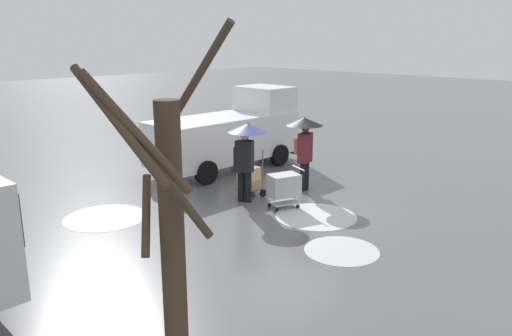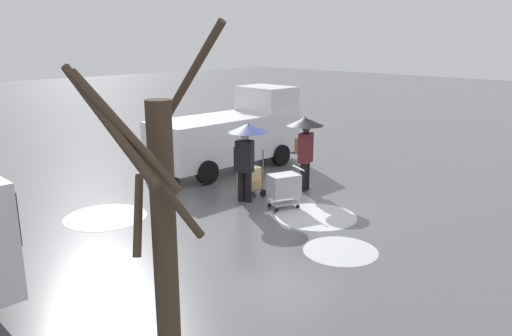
# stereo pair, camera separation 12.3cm
# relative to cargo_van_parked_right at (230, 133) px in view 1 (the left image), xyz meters

# --- Properties ---
(ground_plane) EXTENTS (90.00, 90.00, 0.00)m
(ground_plane) POSITION_rel_cargo_van_parked_right_xyz_m (-3.90, 1.54, -1.18)
(ground_plane) COLOR #5B5B5E
(slush_patch_near_cluster) EXTENTS (1.55, 1.55, 0.01)m
(slush_patch_near_cluster) POSITION_rel_cargo_van_parked_right_xyz_m (-6.68, 3.08, -1.18)
(slush_patch_near_cluster) COLOR silver
(slush_patch_near_cluster) RESTS_ON ground
(slush_patch_under_van) EXTENTS (2.00, 2.00, 0.01)m
(slush_patch_under_van) POSITION_rel_cargo_van_parked_right_xyz_m (-1.42, 5.48, -1.18)
(slush_patch_under_van) COLOR #999BA0
(slush_patch_under_van) RESTS_ON ground
(slush_patch_mid_street) EXTENTS (2.00, 2.00, 0.01)m
(slush_patch_mid_street) POSITION_rel_cargo_van_parked_right_xyz_m (-5.03, 1.82, -1.18)
(slush_patch_mid_street) COLOR silver
(slush_patch_mid_street) RESTS_ON ground
(cargo_van_parked_right) EXTENTS (2.23, 5.35, 2.60)m
(cargo_van_parked_right) POSITION_rel_cargo_van_parked_right_xyz_m (0.00, 0.00, 0.00)
(cargo_van_parked_right) COLOR white
(cargo_van_parked_right) RESTS_ON ground
(shopping_cart_vendor) EXTENTS (0.79, 0.96, 1.02)m
(shopping_cart_vendor) POSITION_rel_cargo_van_parked_right_xyz_m (-4.02, 1.87, -0.61)
(shopping_cart_vendor) COLOR #B2B2B7
(shopping_cart_vendor) RESTS_ON ground
(hand_dolly_boxes) EXTENTS (0.59, 0.76, 1.32)m
(hand_dolly_boxes) POSITION_rel_cargo_van_parked_right_xyz_m (-2.74, 1.84, -0.68)
(hand_dolly_boxes) COLOR #515156
(hand_dolly_boxes) RESTS_ON ground
(pedestrian_pink_side) EXTENTS (1.04, 1.04, 2.15)m
(pedestrian_pink_side) POSITION_rel_cargo_van_parked_right_xyz_m (-3.01, 2.21, 0.41)
(pedestrian_pink_side) COLOR black
(pedestrian_pink_side) RESTS_ON ground
(pedestrian_black_side) EXTENTS (1.04, 1.04, 2.15)m
(pedestrian_black_side) POSITION_rel_cargo_van_parked_right_xyz_m (-3.42, 0.35, 0.39)
(pedestrian_black_side) COLOR black
(pedestrian_black_side) RESTS_ON ground
(bare_tree_near) EXTENTS (1.23, 1.24, 4.42)m
(bare_tree_near) POSITION_rel_cargo_van_parked_right_xyz_m (-8.40, 8.53, 0.91)
(bare_tree_near) COLOR #423323
(bare_tree_near) RESTS_ON ground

